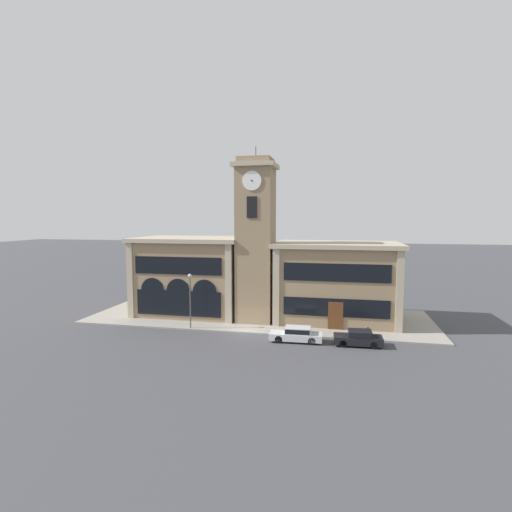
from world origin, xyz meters
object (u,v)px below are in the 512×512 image
object	(u,v)px
parked_car_near	(297,334)
street_lamp	(190,292)
parked_car_mid	(359,338)
bollard	(368,333)

from	to	relation	value
parked_car_near	street_lamp	world-z (taller)	street_lamp
parked_car_mid	bollard	bearing A→B (deg)	-117.03
parked_car_mid	bollard	size ratio (longest dim) A/B	4.05
bollard	street_lamp	bearing A→B (deg)	-179.73
street_lamp	parked_car_mid	bearing A→B (deg)	-6.46
street_lamp	bollard	world-z (taller)	street_lamp
street_lamp	bollard	xyz separation A→B (m)	(17.54, 0.08, -3.16)
parked_car_mid	street_lamp	world-z (taller)	street_lamp
parked_car_mid	street_lamp	distance (m)	17.01
parked_car_near	street_lamp	size ratio (longest dim) A/B	0.87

